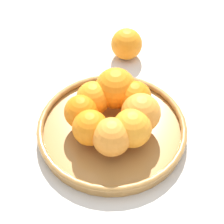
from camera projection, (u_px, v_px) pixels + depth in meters
The scene contains 4 objects.
ground_plane at pixel (112, 133), 0.77m from camera, with size 4.00×4.00×0.00m, color beige.
fruit_bowl at pixel (112, 129), 0.76m from camera, with size 0.30×0.30×0.03m.
orange_pile at pixel (115, 111), 0.72m from camera, with size 0.19×0.18×0.08m.
stray_orange at pixel (127, 44), 0.90m from camera, with size 0.08×0.08×0.08m, color orange.
Camera 1 is at (0.43, 0.21, 0.60)m, focal length 60.00 mm.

